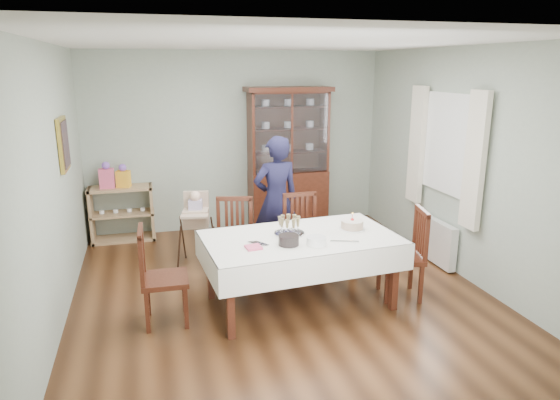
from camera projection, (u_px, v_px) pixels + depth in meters
name	position (u px, v px, depth m)	size (l,w,h in m)	color
floor	(280.00, 291.00, 5.66)	(5.00, 5.00, 0.00)	#593319
room_shell	(268.00, 135.00, 5.71)	(5.00, 5.00, 5.00)	#9EAA99
dining_table	(300.00, 270.00, 5.27)	(2.08, 1.29, 0.76)	#4C1F13
china_cabinet	(288.00, 157.00, 7.66)	(1.30, 0.48, 2.18)	#4C1F13
sideboard	(122.00, 214.00, 7.23)	(0.90, 0.38, 0.80)	tan
picture_frame	(63.00, 144.00, 5.41)	(0.04, 0.48, 0.58)	gold
window	(448.00, 144.00, 6.10)	(0.04, 1.02, 1.22)	white
curtain_left	(475.00, 161.00, 5.53)	(0.07, 0.30, 1.55)	silver
curtain_right	(417.00, 145.00, 6.69)	(0.07, 0.30, 1.55)	silver
radiator	(436.00, 241.00, 6.41)	(0.10, 0.80, 0.55)	white
chair_far_left	(235.00, 259.00, 5.82)	(0.54, 0.54, 0.99)	#4C1F13
chair_far_right	(303.00, 251.00, 6.05)	(0.45, 0.45, 0.98)	#4C1F13
chair_end_left	(164.00, 295.00, 4.91)	(0.46, 0.46, 0.99)	#4C1F13
chair_end_right	(402.00, 271.00, 5.47)	(0.54, 0.54, 1.00)	#4C1F13
woman	(276.00, 200.00, 6.35)	(0.60, 0.39, 1.64)	black
high_chair	(197.00, 235.00, 6.38)	(0.50, 0.50, 0.96)	black
champagne_tray	(289.00, 229.00, 5.22)	(0.32, 0.32, 0.19)	silver
birthday_cake	(352.00, 225.00, 5.38)	(0.28, 0.28, 0.19)	white
plate_stack_dark	(289.00, 240.00, 4.92)	(0.21, 0.21, 0.10)	black
plate_stack_white	(316.00, 241.00, 4.92)	(0.20, 0.20, 0.08)	white
napkin_stack	(253.00, 247.00, 4.83)	(0.15, 0.15, 0.02)	#DE5277
cutlery	(254.00, 244.00, 4.94)	(0.12, 0.18, 0.01)	silver
cake_knife	(345.00, 241.00, 5.02)	(0.29, 0.03, 0.01)	silver
gift_bag_pink	(107.00, 176.00, 7.02)	(0.20, 0.13, 0.38)	#DE5277
gift_bag_orange	(123.00, 177.00, 7.09)	(0.21, 0.18, 0.33)	yellow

